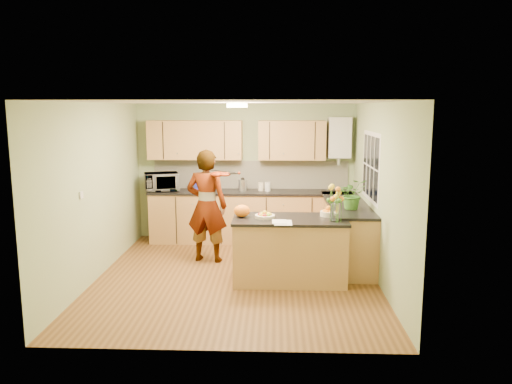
{
  "coord_description": "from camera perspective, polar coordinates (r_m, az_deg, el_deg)",
  "views": [
    {
      "loc": [
        0.55,
        -6.93,
        2.43
      ],
      "look_at": [
        0.26,
        0.5,
        1.17
      ],
      "focal_mm": 35.0,
      "sensor_mm": 36.0,
      "label": 1
    }
  ],
  "objects": [
    {
      "name": "violin",
      "position": [
        7.59,
        -4.44,
        2.05
      ],
      "size": [
        0.62,
        0.54,
        0.15
      ],
      "primitive_type": null,
      "rotation": [
        0.17,
        0.0,
        -0.61
      ],
      "color": "#581505",
      "rests_on": "violinist"
    },
    {
      "name": "microwave",
      "position": [
        9.18,
        -10.75,
        1.15
      ],
      "size": [
        0.68,
        0.56,
        0.33
      ],
      "primitive_type": "imported",
      "rotation": [
        0.0,
        0.0,
        0.32
      ],
      "color": "silver",
      "rests_on": "back_counter"
    },
    {
      "name": "wall_left",
      "position": [
        7.48,
        -17.76,
        0.1
      ],
      "size": [
        0.02,
        4.5,
        2.5
      ],
      "primitive_type": "cube",
      "color": "#96A777",
      "rests_on": "floor"
    },
    {
      "name": "jar_cream",
      "position": [
        9.04,
        0.56,
        0.63
      ],
      "size": [
        0.1,
        0.1,
        0.15
      ],
      "primitive_type": "cylinder",
      "rotation": [
        0.0,
        0.0,
        -0.05
      ],
      "color": "beige",
      "rests_on": "back_counter"
    },
    {
      "name": "peninsula_island",
      "position": [
        7.08,
        3.85,
        -6.58
      ],
      "size": [
        1.59,
        0.81,
        0.91
      ],
      "color": "#A87D43",
      "rests_on": "floor"
    },
    {
      "name": "kettle",
      "position": [
        9.04,
        -1.54,
        0.87
      ],
      "size": [
        0.15,
        0.15,
        0.28
      ],
      "rotation": [
        0.0,
        0.0,
        0.3
      ],
      "color": "silver",
      "rests_on": "back_counter"
    },
    {
      "name": "upper_cabinets",
      "position": [
        9.06,
        -2.41,
        5.95
      ],
      "size": [
        3.2,
        0.34,
        0.7
      ],
      "color": "#A87D43",
      "rests_on": "wall_back"
    },
    {
      "name": "ceiling_lamp",
      "position": [
        7.25,
        -2.18,
        9.87
      ],
      "size": [
        0.3,
        0.3,
        0.07
      ],
      "color": "#FFEABF",
      "rests_on": "ceiling"
    },
    {
      "name": "wall_right",
      "position": [
        7.18,
        13.82,
        -0.11
      ],
      "size": [
        0.02,
        4.5,
        2.5
      ],
      "primitive_type": "cube",
      "color": "#96A777",
      "rests_on": "floor"
    },
    {
      "name": "fruit_dish",
      "position": [
        6.96,
        1.01,
        -2.65
      ],
      "size": [
        0.28,
        0.28,
        0.1
      ],
      "color": "beige",
      "rests_on": "peninsula_island"
    },
    {
      "name": "blue_box",
      "position": [
        9.06,
        -5.99,
        0.93
      ],
      "size": [
        0.32,
        0.24,
        0.25
      ],
      "primitive_type": "cube",
      "rotation": [
        0.0,
        0.0,
        0.03
      ],
      "color": "navy",
      "rests_on": "back_counter"
    },
    {
      "name": "wall_back",
      "position": [
        9.28,
        -1.22,
        2.32
      ],
      "size": [
        4.0,
        0.02,
        2.5
      ],
      "primitive_type": "cube",
      "color": "#96A777",
      "rests_on": "floor"
    },
    {
      "name": "ceiling",
      "position": [
        6.96,
        -2.38,
        10.2
      ],
      "size": [
        4.0,
        4.5,
        0.02
      ],
      "primitive_type": "cube",
      "color": "silver",
      "rests_on": "wall_back"
    },
    {
      "name": "wall_front",
      "position": [
        4.86,
        -4.39,
        -4.43
      ],
      "size": [
        4.0,
        0.02,
        2.5
      ],
      "primitive_type": "cube",
      "color": "#96A777",
      "rests_on": "floor"
    },
    {
      "name": "back_counter",
      "position": [
        9.11,
        -0.68,
        -2.79
      ],
      "size": [
        3.64,
        0.62,
        0.94
      ],
      "color": "#A87D43",
      "rests_on": "floor"
    },
    {
      "name": "violinist",
      "position": [
        7.92,
        -5.64,
        -1.59
      ],
      "size": [
        0.72,
        0.54,
        1.79
      ],
      "primitive_type": "imported",
      "rotation": [
        0.0,
        0.0,
        2.96
      ],
      "color": "#D89F84",
      "rests_on": "floor"
    },
    {
      "name": "papers",
      "position": [
        6.67,
        3.11,
        -3.5
      ],
      "size": [
        0.23,
        0.32,
        0.01
      ],
      "primitive_type": "cube",
      "color": "white",
      "rests_on": "peninsula_island"
    },
    {
      "name": "right_counter",
      "position": [
        8.11,
        10.32,
        -4.51
      ],
      "size": [
        0.62,
        2.24,
        0.94
      ],
      "color": "#A87D43",
      "rests_on": "floor"
    },
    {
      "name": "splashback",
      "position": [
        9.26,
        -0.6,
        2.0
      ],
      "size": [
        3.6,
        0.02,
        0.52
      ],
      "primitive_type": "cube",
      "color": "white",
      "rests_on": "back_counter"
    },
    {
      "name": "floor",
      "position": [
        7.37,
        -2.24,
        -9.63
      ],
      "size": [
        4.5,
        4.5,
        0.0
      ],
      "primitive_type": "plane",
      "color": "brown",
      "rests_on": "ground"
    },
    {
      "name": "jar_white",
      "position": [
        9.0,
        1.34,
        0.62
      ],
      "size": [
        0.13,
        0.13,
        0.16
      ],
      "primitive_type": "cylinder",
      "rotation": [
        0.0,
        0.0,
        0.28
      ],
      "color": "silver",
      "rests_on": "back_counter"
    },
    {
      "name": "window_right",
      "position": [
        7.72,
        12.97,
        2.84
      ],
      "size": [
        0.01,
        1.3,
        1.05
      ],
      "color": "silver",
      "rests_on": "wall_right"
    },
    {
      "name": "flower_vase",
      "position": [
        6.77,
        9.06,
        -0.4
      ],
      "size": [
        0.29,
        0.29,
        0.54
      ],
      "rotation": [
        0.0,
        0.0,
        0.35
      ],
      "color": "silver",
      "rests_on": "peninsula_island"
    },
    {
      "name": "boiler",
      "position": [
        9.11,
        9.5,
        6.14
      ],
      "size": [
        0.4,
        0.3,
        0.86
      ],
      "color": "silver",
      "rests_on": "wall_back"
    },
    {
      "name": "light_switch",
      "position": [
        6.92,
        -19.34,
        -0.32
      ],
      "size": [
        0.02,
        0.09,
        0.09
      ],
      "primitive_type": "cube",
      "color": "silver",
      "rests_on": "wall_left"
    },
    {
      "name": "potted_plant",
      "position": [
        7.51,
        10.98,
        -0.22
      ],
      "size": [
        0.45,
        0.4,
        0.46
      ],
      "primitive_type": "imported",
      "rotation": [
        0.0,
        0.0,
        0.12
      ],
      "color": "#3A7326",
      "rests_on": "right_counter"
    },
    {
      "name": "orange_bowl",
      "position": [
        7.14,
        8.29,
        -2.28
      ],
      "size": [
        0.24,
        0.24,
        0.14
      ],
      "color": "beige",
      "rests_on": "peninsula_island"
    },
    {
      "name": "orange_bag",
      "position": [
        7.01,
        -1.62,
        -2.17
      ],
      "size": [
        0.29,
        0.27,
        0.17
      ],
      "primitive_type": "ellipsoid",
      "rotation": [
        0.0,
        0.0,
        0.4
      ],
      "color": "orange",
      "rests_on": "peninsula_island"
    }
  ]
}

